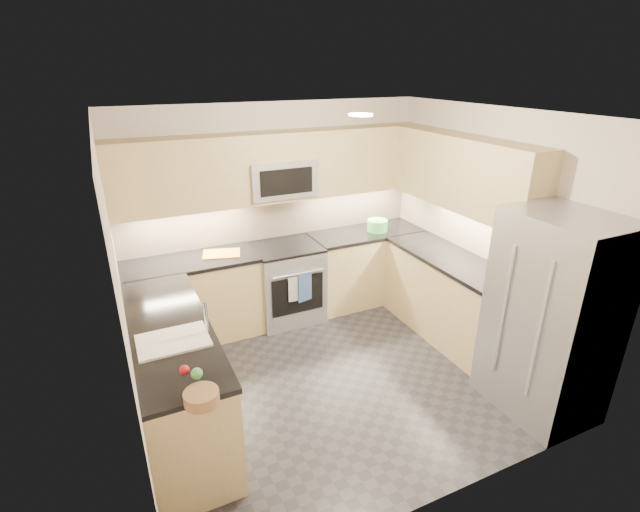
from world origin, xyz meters
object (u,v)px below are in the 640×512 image
(gas_range, at_px, (287,283))
(refrigerator, at_px, (551,317))
(utensil_bowl, at_px, (377,225))
(fruit_basket, at_px, (201,397))
(microwave, at_px, (280,178))
(cutting_board, at_px, (222,254))

(gas_range, relative_size, refrigerator, 0.51)
(utensil_bowl, xyz_separation_m, fruit_basket, (-2.66, -2.27, -0.03))
(refrigerator, relative_size, fruit_basket, 8.28)
(microwave, xyz_separation_m, refrigerator, (1.45, -2.55, -0.80))
(cutting_board, bearing_deg, gas_range, -3.32)
(refrigerator, bearing_deg, microwave, 119.62)
(fruit_basket, bearing_deg, utensil_bowl, 40.49)
(gas_range, bearing_deg, microwave, 90.00)
(fruit_basket, bearing_deg, refrigerator, -2.56)
(utensil_bowl, bearing_deg, refrigerator, -84.36)
(gas_range, distance_m, fruit_basket, 2.76)
(refrigerator, height_order, cutting_board, refrigerator)
(utensil_bowl, bearing_deg, microwave, 172.91)
(refrigerator, distance_m, fruit_basket, 2.90)
(gas_range, xyz_separation_m, refrigerator, (1.45, -2.43, 0.45))
(refrigerator, relative_size, cutting_board, 4.54)
(cutting_board, bearing_deg, refrigerator, -48.39)
(microwave, distance_m, fruit_basket, 2.91)
(microwave, xyz_separation_m, cutting_board, (-0.74, -0.08, -0.75))
(cutting_board, distance_m, fruit_basket, 2.44)
(gas_range, distance_m, utensil_bowl, 1.34)
(microwave, relative_size, utensil_bowl, 3.01)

